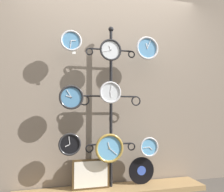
# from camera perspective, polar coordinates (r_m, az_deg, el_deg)

# --- Properties ---
(shop_wall) EXTENTS (4.40, 0.04, 2.80)m
(shop_wall) POSITION_cam_1_polar(r_m,az_deg,el_deg) (2.80, -1.07, 5.54)
(shop_wall) COLOR gray
(shop_wall) RESTS_ON ground_plane
(low_shelf) EXTENTS (2.20, 0.36, 0.06)m
(low_shelf) POSITION_cam_1_polar(r_m,az_deg,el_deg) (2.71, 0.06, -23.53)
(low_shelf) COLOR #9E7A4C
(low_shelf) RESTS_ON ground_plane
(display_stand) EXTENTS (0.76, 0.38, 1.97)m
(display_stand) POSITION_cam_1_polar(r_m,az_deg,el_deg) (2.63, -0.27, -10.35)
(display_stand) COLOR black
(display_stand) RESTS_ON ground_plane
(clock_top_left) EXTENTS (0.24, 0.04, 0.24)m
(clock_top_left) POSITION_cam_1_polar(r_m,az_deg,el_deg) (2.58, -10.62, 14.00)
(clock_top_left) COLOR #4C84B2
(clock_top_center) EXTENTS (0.26, 0.04, 0.26)m
(clock_top_center) POSITION_cam_1_polar(r_m,az_deg,el_deg) (2.61, -0.38, 11.92)
(clock_top_center) COLOR silver
(clock_top_right) EXTENTS (0.29, 0.04, 0.29)m
(clock_top_right) POSITION_cam_1_polar(r_m,az_deg,el_deg) (2.76, 9.17, 12.21)
(clock_top_right) COLOR #4C84B2
(clock_middle_left) EXTENTS (0.27, 0.04, 0.27)m
(clock_middle_left) POSITION_cam_1_polar(r_m,az_deg,el_deg) (2.44, -10.58, -0.33)
(clock_middle_left) COLOR #4C84B2
(clock_middle_center) EXTENTS (0.26, 0.04, 0.26)m
(clock_middle_center) POSITION_cam_1_polar(r_m,az_deg,el_deg) (2.51, -0.45, 0.93)
(clock_middle_center) COLOR silver
(clock_bottom_left) EXTENTS (0.24, 0.04, 0.24)m
(clock_bottom_left) POSITION_cam_1_polar(r_m,az_deg,el_deg) (2.47, -10.98, -12.29)
(clock_bottom_left) COLOR black
(clock_bottom_center) EXTENTS (0.33, 0.04, 0.33)m
(clock_bottom_center) POSITION_cam_1_polar(r_m,az_deg,el_deg) (2.53, -0.69, -13.47)
(clock_bottom_center) COLOR #60A8DB
(clock_bottom_right) EXTENTS (0.23, 0.04, 0.23)m
(clock_bottom_right) POSITION_cam_1_polar(r_m,az_deg,el_deg) (2.72, 9.64, -12.98)
(clock_bottom_right) COLOR #60A8DB
(vinyl_record) EXTENTS (0.32, 0.01, 0.32)m
(vinyl_record) POSITION_cam_1_polar(r_m,az_deg,el_deg) (2.80, 7.70, -18.74)
(vinyl_record) COLOR black
(vinyl_record) RESTS_ON low_shelf
(picture_frame) EXTENTS (0.42, 0.02, 0.33)m
(picture_frame) POSITION_cam_1_polar(r_m,az_deg,el_deg) (2.62, -5.52, -19.65)
(picture_frame) COLOR #4C381E
(picture_frame) RESTS_ON low_shelf
(price_tag_upper) EXTENTS (0.04, 0.00, 0.03)m
(price_tag_upper) POSITION_cam_1_polar(r_m,az_deg,el_deg) (2.54, -9.91, 11.09)
(price_tag_upper) COLOR white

